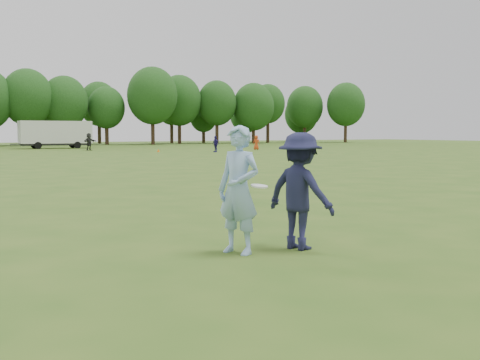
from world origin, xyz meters
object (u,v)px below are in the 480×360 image
at_px(player_far_b, 215,144).
at_px(field_cone, 158,150).
at_px(player_far_c, 256,143).
at_px(cargo_trailer, 55,133).
at_px(player_far_d, 89,142).
at_px(thrower, 239,190).
at_px(defender, 300,191).

distance_m(player_far_b, field_cone, 5.56).
distance_m(player_far_c, cargo_trailer, 23.87).
bearing_deg(cargo_trailer, player_far_b, -61.16).
relative_size(player_far_d, field_cone, 6.05).
height_order(player_far_c, player_far_d, player_far_d).
xyz_separation_m(player_far_c, player_far_d, (-16.21, 6.94, 0.12)).
height_order(player_far_b, player_far_d, player_far_d).
height_order(thrower, field_cone, thrower).
height_order(thrower, player_far_c, thrower).
xyz_separation_m(thrower, player_far_c, (26.87, 44.09, -0.25)).
bearing_deg(thrower, player_far_d, 143.26).
xyz_separation_m(field_cone, cargo_trailer, (-6.24, 16.79, 1.63)).
bearing_deg(defender, player_far_d, -29.67).
bearing_deg(defender, thrower, 60.20).
height_order(player_far_b, cargo_trailer, cargo_trailer).
xyz_separation_m(thrower, cargo_trailer, (9.04, 59.93, 0.74)).
bearing_deg(player_far_c, thrower, 105.89).
height_order(defender, cargo_trailer, cargo_trailer).
relative_size(thrower, field_cone, 6.88).
bearing_deg(defender, player_far_c, -49.28).
distance_m(player_far_c, player_far_d, 17.63).
distance_m(player_far_b, player_far_d, 14.29).
distance_m(field_cone, cargo_trailer, 17.98).
relative_size(defender, cargo_trailer, 0.22).
relative_size(field_cone, cargo_trailer, 0.03).
distance_m(player_far_d, cargo_trailer, 9.09).
height_order(defender, player_far_c, defender).
height_order(player_far_b, field_cone, player_far_b).
bearing_deg(player_far_b, player_far_d, -146.90).
xyz_separation_m(thrower, player_far_d, (10.65, 51.03, -0.12)).
relative_size(player_far_b, cargo_trailer, 0.17).
bearing_deg(player_far_c, player_far_d, 24.09).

